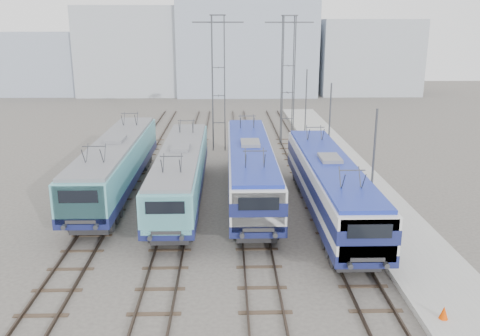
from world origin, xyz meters
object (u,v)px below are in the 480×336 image
locomotive_center_left (181,171)px  mast_rear (306,105)px  locomotive_far_left (116,162)px  locomotive_center_right (250,166)px  mast_front (373,173)px  catenary_tower_east (288,75)px  catenary_tower_west (218,77)px  safety_cone (444,313)px  mast_mid (329,129)px  locomotive_far_right (329,183)px

locomotive_center_left → mast_rear: (10.85, 18.70, 1.33)m
locomotive_far_left → mast_rear: mast_rear is taller
locomotive_center_right → mast_front: 8.71m
mast_rear → locomotive_center_left: bearing=-120.1°
catenary_tower_east → mast_rear: size_ratio=1.71×
catenary_tower_east → locomotive_far_left: bearing=-131.6°
locomotive_center_right → catenary_tower_east: (4.25, 16.16, 4.32)m
catenary_tower_west → mast_rear: (8.60, 4.00, -3.14)m
locomotive_center_right → safety_cone: size_ratio=34.79×
locomotive_center_right → mast_mid: (6.35, 6.16, 1.18)m
catenary_tower_west → locomotive_far_right: bearing=-69.2°
locomotive_far_left → locomotive_far_right: (13.50, -4.80, -0.02)m
locomotive_far_left → locomotive_center_right: 9.08m
locomotive_center_right → catenary_tower_east: bearing=75.3°
locomotive_center_right → mast_mid: bearing=44.1°
locomotive_center_left → catenary_tower_east: (8.75, 16.70, 4.47)m
locomotive_center_right → safety_cone: bearing=-65.5°
locomotive_center_left → safety_cone: (11.29, -14.36, -1.61)m
mast_front → catenary_tower_west: bearing=113.3°
mast_front → safety_cone: mast_front is taller
locomotive_far_left → safety_cone: locomotive_far_left is taller
locomotive_far_right → locomotive_far_left: bearing=160.4°
locomotive_far_left → catenary_tower_west: catenary_tower_west is taller
mast_mid → locomotive_far_left: bearing=-162.2°
locomotive_far_right → mast_rear: (1.85, 21.73, 1.25)m
catenary_tower_east → mast_front: catenary_tower_east is taller
locomotive_far_left → catenary_tower_west: bearing=62.4°
locomotive_far_left → locomotive_center_left: (4.50, -1.77, -0.10)m
catenary_tower_west → locomotive_far_left: bearing=-117.6°
safety_cone → catenary_tower_east: bearing=94.7°
locomotive_center_right → locomotive_far_right: bearing=-38.4°
locomotive_center_left → catenary_tower_west: bearing=81.3°
locomotive_center_right → locomotive_center_left: bearing=-173.2°
locomotive_center_left → mast_front: mast_front is taller
locomotive_far_left → mast_mid: (15.35, 4.93, 1.23)m
locomotive_center_left → mast_rear: bearing=59.9°
locomotive_far_right → mast_mid: size_ratio=2.52×
locomotive_center_right → mast_rear: size_ratio=2.60×
catenary_tower_west → safety_cone: bearing=-72.7°
catenary_tower_east → mast_mid: (2.10, -10.00, -3.14)m
locomotive_center_right → catenary_tower_east: 17.26m
locomotive_far_left → mast_front: mast_front is taller
catenary_tower_east → mast_rear: bearing=43.6°
locomotive_center_right → catenary_tower_west: catenary_tower_west is taller
locomotive_center_right → safety_cone: locomotive_center_right is taller
locomotive_center_left → mast_rear: size_ratio=2.48×
locomotive_far_left → locomotive_far_right: locomotive_far_left is taller
safety_cone → locomotive_center_left: bearing=128.2°
locomotive_center_left → locomotive_center_right: bearing=6.8°
locomotive_far_left → mast_mid: size_ratio=2.60×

